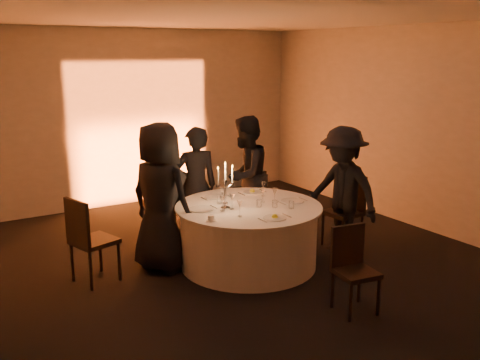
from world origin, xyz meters
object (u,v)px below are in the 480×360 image
chair_right (347,206)px  guest_left (160,198)px  guest_back_left (196,186)px  chair_back_left (185,200)px  candelabra (225,193)px  guest_back_right (246,176)px  guest_right (342,190)px  chair_front (352,264)px  chair_back_right (254,197)px  coffee_cup (211,218)px  chair_left (87,236)px  banquet_table (248,235)px

chair_right → guest_left: bearing=-106.6°
guest_back_left → chair_back_left: bearing=-74.5°
guest_left → candelabra: size_ratio=3.14×
chair_right → candelabra: bearing=-98.4°
guest_back_right → guest_right: size_ratio=1.03×
chair_right → chair_front: 1.93m
chair_front → guest_back_left: (-0.46, 2.57, 0.33)m
chair_right → guest_right: size_ratio=0.59×
candelabra → chair_back_right: bearing=44.7°
chair_back_left → guest_back_left: size_ratio=0.60×
chair_back_left → candelabra: 1.37m
chair_back_right → guest_left: 2.04m
guest_right → chair_back_right: bearing=-173.4°
chair_back_left → coffee_cup: chair_back_left is taller
guest_back_left → guest_right: size_ratio=0.98×
guest_right → candelabra: guest_right is taller
chair_right → guest_back_right: guest_back_right is taller
chair_left → chair_front: 2.94m
coffee_cup → guest_right: bearing=1.7°
guest_right → guest_back_right: bearing=-162.8°
chair_back_left → chair_right: (1.75, -1.43, 0.00)m
chair_back_left → chair_back_right: chair_back_left is taller
chair_front → chair_left: bearing=144.7°
chair_front → guest_left: 2.38m
chair_front → coffee_cup: chair_front is taller
guest_back_left → candelabra: bearing=94.6°
guest_back_left → guest_back_right: (0.83, 0.05, 0.04)m
guest_left → coffee_cup: size_ratio=16.47×
banquet_table → guest_left: guest_left is taller
guest_right → candelabra: size_ratio=2.91×
chair_right → guest_back_left: 2.08m
guest_back_left → chair_back_right: bearing=-159.3°
chair_back_right → coffee_cup: bearing=10.2°
chair_back_right → chair_front: (-0.61, -2.75, 0.02)m
chair_left → guest_left: 0.94m
chair_left → guest_back_left: guest_back_left is taller
guest_left → coffee_cup: guest_left is taller
chair_left → guest_left: (0.88, -0.06, 0.33)m
chair_back_left → guest_right: size_ratio=0.58×
chair_front → candelabra: candelabra is taller
chair_right → coffee_cup: 2.24m
coffee_cup → chair_back_left: bearing=74.1°
chair_left → chair_back_right: chair_left is taller
chair_back_left → guest_left: (-0.75, -0.89, 0.36)m
chair_front → guest_back_right: (0.37, 2.62, 0.37)m
chair_left → chair_back_left: bearing=-79.3°
guest_left → guest_right: bearing=-131.0°
chair_right → candelabra: size_ratio=1.71×
chair_back_right → guest_back_right: guest_back_right is taller
guest_back_left → coffee_cup: 1.40m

